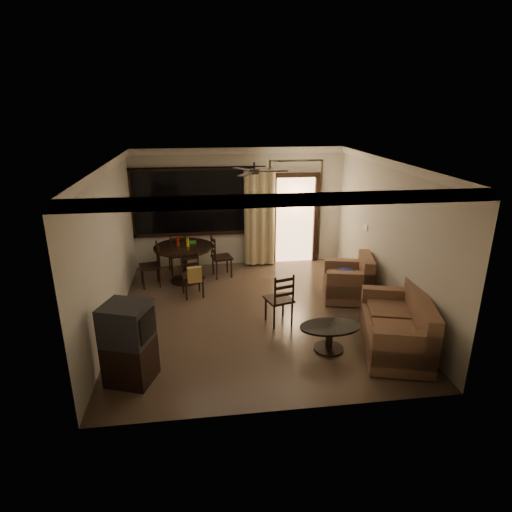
{
  "coord_description": "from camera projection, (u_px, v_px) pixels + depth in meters",
  "views": [
    {
      "loc": [
        -0.92,
        -7.17,
        3.7
      ],
      "look_at": [
        0.06,
        0.2,
        1.07
      ],
      "focal_mm": 30.0,
      "sensor_mm": 36.0,
      "label": 1
    }
  ],
  "objects": [
    {
      "name": "sofa",
      "position": [
        399.0,
        328.0,
        6.75
      ],
      "size": [
        1.34,
        1.9,
        0.92
      ],
      "rotation": [
        0.0,
        0.0,
        -0.27
      ],
      "color": "#4F3024",
      "rests_on": "ground"
    },
    {
      "name": "dining_table",
      "position": [
        184.0,
        254.0,
        9.34
      ],
      "size": [
        1.29,
        1.29,
        1.03
      ],
      "rotation": [
        0.0,
        0.0,
        0.21
      ],
      "color": "black",
      "rests_on": "ground"
    },
    {
      "name": "coffee_table",
      "position": [
        330.0,
        334.0,
        6.76
      ],
      "size": [
        0.97,
        0.58,
        0.42
      ],
      "rotation": [
        0.0,
        0.0,
        -0.18
      ],
      "color": "black",
      "rests_on": "ground"
    },
    {
      "name": "dining_chair_east",
      "position": [
        221.0,
        264.0,
        9.72
      ],
      "size": [
        0.5,
        0.5,
        0.95
      ],
      "rotation": [
        0.0,
        0.0,
        1.78
      ],
      "color": "black",
      "rests_on": "ground"
    },
    {
      "name": "side_chair",
      "position": [
        279.0,
        308.0,
        7.59
      ],
      "size": [
        0.53,
        0.53,
        0.98
      ],
      "rotation": [
        0.0,
        0.0,
        3.42
      ],
      "color": "black",
      "rests_on": "ground"
    },
    {
      "name": "room_shell",
      "position": [
        271.0,
        197.0,
        9.17
      ],
      "size": [
        5.5,
        6.7,
        5.5
      ],
      "color": "beige",
      "rests_on": "ground"
    },
    {
      "name": "tv_cabinet",
      "position": [
        129.0,
        343.0,
        5.9
      ],
      "size": [
        0.76,
        0.73,
        1.18
      ],
      "rotation": [
        0.0,
        0.0,
        -0.34
      ],
      "color": "black",
      "rests_on": "ground"
    },
    {
      "name": "armchair",
      "position": [
        350.0,
        282.0,
        8.54
      ],
      "size": [
        1.07,
        1.07,
        0.9
      ],
      "rotation": [
        0.0,
        0.0,
        -0.23
      ],
      "color": "#4F3024",
      "rests_on": "ground"
    },
    {
      "name": "dining_chair_north",
      "position": [
        178.0,
        261.0,
        9.91
      ],
      "size": [
        0.5,
        0.5,
        0.95
      ],
      "rotation": [
        0.0,
        0.0,
        3.35
      ],
      "color": "black",
      "rests_on": "ground"
    },
    {
      "name": "dining_chair_south",
      "position": [
        193.0,
        282.0,
        8.68
      ],
      "size": [
        0.5,
        0.54,
        0.95
      ],
      "rotation": [
        0.0,
        0.0,
        0.21
      ],
      "color": "black",
      "rests_on": "ground"
    },
    {
      "name": "dining_chair_west",
      "position": [
        151.0,
        273.0,
        9.2
      ],
      "size": [
        0.5,
        0.5,
        0.95
      ],
      "rotation": [
        0.0,
        0.0,
        -1.36
      ],
      "color": "black",
      "rests_on": "ground"
    },
    {
      "name": "ground",
      "position": [
        254.0,
        313.0,
        8.05
      ],
      "size": [
        5.5,
        5.5,
        0.0
      ],
      "primitive_type": "plane",
      "color": "#7F6651",
      "rests_on": "ground"
    }
  ]
}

